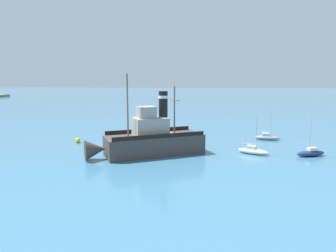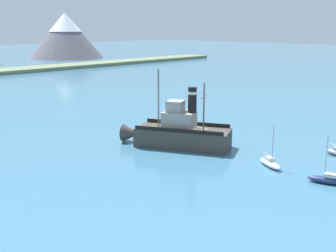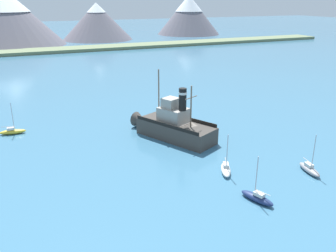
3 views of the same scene
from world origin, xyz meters
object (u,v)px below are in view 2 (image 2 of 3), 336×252
(old_tugboat, at_px, (178,133))
(mooring_buoy, at_px, (151,122))
(sailboat_navy, at_px, (328,179))
(sailboat_white, at_px, (270,163))

(old_tugboat, distance_m, mooring_buoy, 13.05)
(old_tugboat, bearing_deg, sailboat_navy, -88.18)
(sailboat_white, xyz_separation_m, sailboat_navy, (-0.54, -6.79, 0.00))
(old_tugboat, bearing_deg, sailboat_white, -84.81)
(sailboat_white, bearing_deg, old_tugboat, 95.19)
(sailboat_white, relative_size, sailboat_navy, 1.00)
(mooring_buoy, bearing_deg, sailboat_white, -101.32)
(mooring_buoy, bearing_deg, old_tugboat, -117.73)
(sailboat_navy, xyz_separation_m, mooring_buoy, (5.41, 31.11, -0.05))
(sailboat_white, distance_m, sailboat_navy, 6.81)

